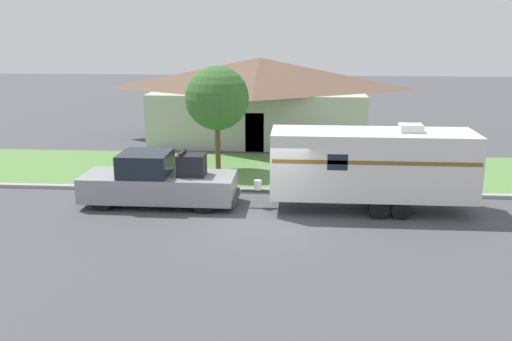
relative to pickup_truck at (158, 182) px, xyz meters
name	(u,v)px	position (x,y,z in m)	size (l,w,h in m)	color
ground_plane	(271,224)	(4.34, -1.89, -0.90)	(120.00, 120.00, 0.00)	#47474C
curb_strip	(276,191)	(4.34, 1.86, -0.83)	(80.00, 0.30, 0.14)	#999993
lawn_strip	(279,170)	(4.34, 5.51, -0.88)	(80.00, 7.00, 0.03)	#568442
house_across_street	(260,97)	(2.85, 13.26, 1.58)	(12.85, 8.06, 4.78)	#B2B2A8
pickup_truck	(158,182)	(0.00, 0.00, 0.00)	(5.83, 2.09, 2.09)	black
travel_trailer	(372,164)	(7.89, 0.00, 0.84)	(8.38, 2.32, 3.21)	black
mailbox	(404,168)	(9.54, 2.58, 0.07)	(0.48, 0.20, 1.26)	brown
tree_in_yard	(217,98)	(1.50, 5.29, 2.50)	(2.92, 2.92, 4.86)	brown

